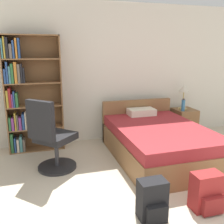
{
  "coord_description": "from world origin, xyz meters",
  "views": [
    {
      "loc": [
        -1.33,
        -1.43,
        1.73
      ],
      "look_at": [
        -0.32,
        1.98,
        0.85
      ],
      "focal_mm": 40.0,
      "sensor_mm": 36.0,
      "label": 1
    }
  ],
  "objects_px": {
    "bed": "(157,141)",
    "water_bottle": "(183,105)",
    "backpack_black": "(152,201)",
    "nightstand": "(184,122)",
    "backpack_red": "(207,193)",
    "office_chair": "(51,139)",
    "bookshelf": "(26,94)",
    "table_lamp": "(184,90)"
  },
  "relations": [
    {
      "from": "bookshelf",
      "to": "nightstand",
      "type": "relative_size",
      "value": 3.57
    },
    {
      "from": "bed",
      "to": "water_bottle",
      "type": "relative_size",
      "value": 8.09
    },
    {
      "from": "table_lamp",
      "to": "backpack_red",
      "type": "xyz_separation_m",
      "value": [
        -1.12,
        -2.34,
        -0.73
      ]
    },
    {
      "from": "office_chair",
      "to": "backpack_black",
      "type": "relative_size",
      "value": 2.53
    },
    {
      "from": "water_bottle",
      "to": "backpack_red",
      "type": "xyz_separation_m",
      "value": [
        -1.03,
        -2.19,
        -0.47
      ]
    },
    {
      "from": "bed",
      "to": "water_bottle",
      "type": "distance_m",
      "value": 1.24
    },
    {
      "from": "bed",
      "to": "office_chair",
      "type": "distance_m",
      "value": 1.7
    },
    {
      "from": "water_bottle",
      "to": "backpack_red",
      "type": "distance_m",
      "value": 2.46
    },
    {
      "from": "backpack_red",
      "to": "backpack_black",
      "type": "relative_size",
      "value": 1.0
    },
    {
      "from": "bed",
      "to": "backpack_black",
      "type": "relative_size",
      "value": 4.65
    },
    {
      "from": "office_chair",
      "to": "nightstand",
      "type": "distance_m",
      "value": 2.87
    },
    {
      "from": "bookshelf",
      "to": "backpack_black",
      "type": "xyz_separation_m",
      "value": [
        1.28,
        -2.33,
        -0.81
      ]
    },
    {
      "from": "bookshelf",
      "to": "backpack_black",
      "type": "relative_size",
      "value": 4.61
    },
    {
      "from": "table_lamp",
      "to": "bed",
      "type": "bearing_deg",
      "value": -138.51
    },
    {
      "from": "bed",
      "to": "backpack_red",
      "type": "xyz_separation_m",
      "value": [
        -0.11,
        -1.45,
        -0.08
      ]
    },
    {
      "from": "bed",
      "to": "water_bottle",
      "type": "bearing_deg",
      "value": 38.82
    },
    {
      "from": "backpack_red",
      "to": "bed",
      "type": "bearing_deg",
      "value": 85.55
    },
    {
      "from": "table_lamp",
      "to": "backpack_red",
      "type": "distance_m",
      "value": 2.7
    },
    {
      "from": "water_bottle",
      "to": "nightstand",
      "type": "bearing_deg",
      "value": 43.27
    },
    {
      "from": "bookshelf",
      "to": "table_lamp",
      "type": "bearing_deg",
      "value": -0.27
    },
    {
      "from": "bookshelf",
      "to": "nightstand",
      "type": "bearing_deg",
      "value": -1.07
    },
    {
      "from": "nightstand",
      "to": "water_bottle",
      "type": "height_order",
      "value": "water_bottle"
    },
    {
      "from": "bed",
      "to": "backpack_black",
      "type": "bearing_deg",
      "value": -117.99
    },
    {
      "from": "table_lamp",
      "to": "backpack_black",
      "type": "distance_m",
      "value": 3.0
    },
    {
      "from": "water_bottle",
      "to": "table_lamp",
      "type": "bearing_deg",
      "value": 59.42
    },
    {
      "from": "office_chair",
      "to": "bed",
      "type": "bearing_deg",
      "value": 0.48
    },
    {
      "from": "water_bottle",
      "to": "backpack_red",
      "type": "relative_size",
      "value": 0.58
    },
    {
      "from": "backpack_black",
      "to": "nightstand",
      "type": "bearing_deg",
      "value": 51.71
    },
    {
      "from": "bookshelf",
      "to": "backpack_red",
      "type": "xyz_separation_m",
      "value": [
        1.92,
        -2.36,
        -0.81
      ]
    },
    {
      "from": "office_chair",
      "to": "backpack_red",
      "type": "height_order",
      "value": "office_chair"
    },
    {
      "from": "bed",
      "to": "backpack_red",
      "type": "distance_m",
      "value": 1.45
    },
    {
      "from": "table_lamp",
      "to": "water_bottle",
      "type": "relative_size",
      "value": 2.03
    },
    {
      "from": "backpack_black",
      "to": "bed",
      "type": "bearing_deg",
      "value": 62.01
    },
    {
      "from": "nightstand",
      "to": "backpack_black",
      "type": "xyz_separation_m",
      "value": [
        -1.79,
        -2.27,
        -0.07
      ]
    },
    {
      "from": "bookshelf",
      "to": "office_chair",
      "type": "height_order",
      "value": "bookshelf"
    },
    {
      "from": "table_lamp",
      "to": "backpack_black",
      "type": "bearing_deg",
      "value": -127.35
    },
    {
      "from": "table_lamp",
      "to": "backpack_black",
      "type": "xyz_separation_m",
      "value": [
        -1.76,
        -2.31,
        -0.73
      ]
    },
    {
      "from": "backpack_red",
      "to": "backpack_black",
      "type": "height_order",
      "value": "same"
    },
    {
      "from": "bed",
      "to": "office_chair",
      "type": "relative_size",
      "value": 1.84
    },
    {
      "from": "bookshelf",
      "to": "water_bottle",
      "type": "height_order",
      "value": "bookshelf"
    },
    {
      "from": "bed",
      "to": "backpack_red",
      "type": "bearing_deg",
      "value": -94.45
    },
    {
      "from": "office_chair",
      "to": "water_bottle",
      "type": "height_order",
      "value": "office_chair"
    }
  ]
}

